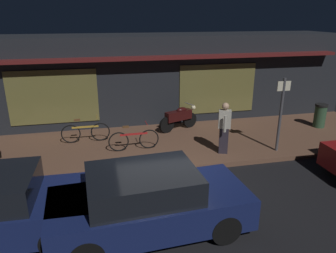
{
  "coord_description": "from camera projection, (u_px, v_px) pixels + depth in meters",
  "views": [
    {
      "loc": [
        -1.62,
        -7.16,
        4.38
      ],
      "look_at": [
        0.54,
        2.4,
        0.95
      ],
      "focal_mm": 34.35,
      "sensor_mm": 36.0,
      "label": 1
    }
  ],
  "objects": [
    {
      "name": "sign_post",
      "position": [
        281.0,
        111.0,
        10.12
      ],
      "size": [
        0.44,
        0.09,
        2.4
      ],
      "color": "#47474C",
      "rests_on": "sidewalk_slab"
    },
    {
      "name": "person_bystander",
      "position": [
        224.0,
        127.0,
        10.1
      ],
      "size": [
        0.43,
        0.6,
        1.67
      ],
      "color": "#28232D",
      "rests_on": "sidewalk_slab"
    },
    {
      "name": "parked_car_far",
      "position": [
        148.0,
        202.0,
        6.66
      ],
      "size": [
        4.19,
        1.99,
        1.42
      ],
      "color": "black",
      "rests_on": "ground_plane"
    },
    {
      "name": "bicycle_extra",
      "position": [
        134.0,
        140.0,
        10.5
      ],
      "size": [
        1.66,
        0.42,
        0.91
      ],
      "color": "black",
      "rests_on": "sidewalk_slab"
    },
    {
      "name": "ground_plane",
      "position": [
        168.0,
        192.0,
        8.38
      ],
      "size": [
        60.0,
        60.0,
        0.0
      ],
      "primitive_type": "plane",
      "color": "black"
    },
    {
      "name": "storefront_building",
      "position": [
        135.0,
        78.0,
        13.66
      ],
      "size": [
        18.0,
        3.3,
        3.6
      ],
      "color": "black",
      "rests_on": "ground_plane"
    },
    {
      "name": "sidewalk_slab",
      "position": [
        149.0,
        146.0,
        11.12
      ],
      "size": [
        18.0,
        4.0,
        0.15
      ],
      "primitive_type": "cube",
      "color": "brown",
      "rests_on": "ground_plane"
    },
    {
      "name": "motorcycle",
      "position": [
        179.0,
        117.0,
        12.31
      ],
      "size": [
        1.62,
        0.83,
        0.97
      ],
      "color": "black",
      "rests_on": "sidewalk_slab"
    },
    {
      "name": "bicycle_parked",
      "position": [
        86.0,
        132.0,
        11.17
      ],
      "size": [
        1.66,
        0.42,
        0.91
      ],
      "color": "black",
      "rests_on": "sidewalk_slab"
    },
    {
      "name": "trash_bin",
      "position": [
        320.0,
        115.0,
        12.63
      ],
      "size": [
        0.48,
        0.48,
        0.93
      ],
      "color": "#2D4C33",
      "rests_on": "sidewalk_slab"
    }
  ]
}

